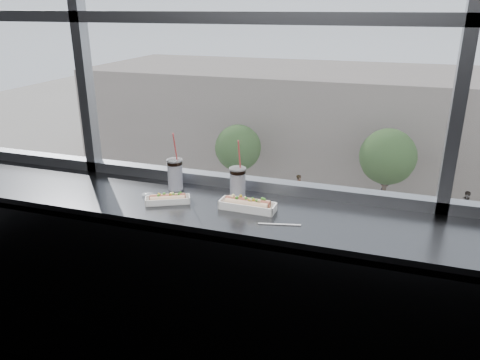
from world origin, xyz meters
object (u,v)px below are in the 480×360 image
(hotdog_tray_left, at_px, (168,199))
(soda_cup_right, at_px, (238,182))
(pedestrian_b, at_px, (384,190))
(pedestrian_c, at_px, (467,203))
(tree_center, at_px, (388,157))
(pedestrian_a, at_px, (299,185))
(hotdog_tray_right, at_px, (248,204))
(car_near_a, at_px, (79,243))
(car_near_c, at_px, (312,284))
(car_near_b, at_px, (183,264))
(car_far_b, at_px, (386,222))
(tree_left, at_px, (238,148))
(soda_cup_left, at_px, (175,173))
(loose_straw, at_px, (279,224))
(wrapper, at_px, (148,194))

(hotdog_tray_left, relative_size, soda_cup_right, 0.73)
(pedestrian_b, height_order, pedestrian_c, pedestrian_c)
(tree_center, bearing_deg, pedestrian_a, 178.58)
(hotdog_tray_right, xyz_separation_m, car_near_a, (-14.52, 16.28, -10.99))
(car_near_c, distance_m, pedestrian_c, 14.62)
(soda_cup_right, xyz_separation_m, car_near_c, (-1.93, 16.16, -11.01))
(car_near_b, bearing_deg, car_far_b, -45.05)
(hotdog_tray_right, relative_size, pedestrian_a, 0.13)
(hotdog_tray_right, distance_m, pedestrian_a, 30.89)
(pedestrian_a, relative_size, tree_left, 0.44)
(tree_left, bearing_deg, hotdog_tray_left, -72.06)
(soda_cup_right, distance_m, car_near_c, 19.65)
(hotdog_tray_right, distance_m, soda_cup_left, 0.49)
(hotdog_tray_left, bearing_deg, soda_cup_right, 0.84)
(soda_cup_right, distance_m, car_far_b, 26.63)
(car_near_a, relative_size, tree_left, 1.24)
(soda_cup_right, distance_m, car_near_a, 24.32)
(hotdog_tray_right, relative_size, car_near_c, 0.04)
(hotdog_tray_right, bearing_deg, pedestrian_c, 80.05)
(loose_straw, bearing_deg, tree_center, 76.02)
(hotdog_tray_right, relative_size, pedestrian_c, 0.12)
(loose_straw, xyz_separation_m, car_near_c, (-2.21, 16.40, -10.92))
(soda_cup_right, xyz_separation_m, wrapper, (-0.46, -0.12, -0.08))
(loose_straw, relative_size, pedestrian_b, 0.09)
(soda_cup_left, bearing_deg, tree_left, 107.97)
(pedestrian_c, bearing_deg, loose_straw, -100.96)
(car_near_b, height_order, pedestrian_b, pedestrian_b)
(pedestrian_a, bearing_deg, car_near_b, 164.49)
(hotdog_tray_right, bearing_deg, car_far_b, 89.17)
(car_near_b, distance_m, pedestrian_a, 12.60)
(car_near_a, bearing_deg, pedestrian_c, -54.83)
(car_far_b, xyz_separation_m, pedestrian_b, (-0.32, 5.14, 0.05))
(hotdog_tray_left, distance_m, wrapper, 0.15)
(soda_cup_right, xyz_separation_m, car_near_a, (-14.42, 16.16, -11.06))
(loose_straw, height_order, pedestrian_b, loose_straw)
(wrapper, xyz_separation_m, car_far_b, (1.51, 24.29, -11.05))
(car_near_c, bearing_deg, wrapper, -171.16)
(car_near_c, height_order, car_near_b, car_near_c)
(soda_cup_left, bearing_deg, soda_cup_right, -3.18)
(car_near_a, height_order, tree_left, tree_left)
(soda_cup_right, bearing_deg, pedestrian_b, 88.58)
(pedestrian_a, distance_m, tree_left, 5.08)
(hotdog_tray_left, xyz_separation_m, car_near_a, (-14.10, 16.33, -10.99))
(pedestrian_b, distance_m, pedestrian_a, 5.82)
(car_far_b, relative_size, pedestrian_a, 2.65)
(hotdog_tray_right, relative_size, car_far_b, 0.05)
(hotdog_tray_right, relative_size, pedestrian_b, 0.13)
(soda_cup_right, bearing_deg, hotdog_tray_left, -152.43)
(hotdog_tray_left, distance_m, tree_center, 29.53)
(pedestrian_b, height_order, tree_left, tree_left)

